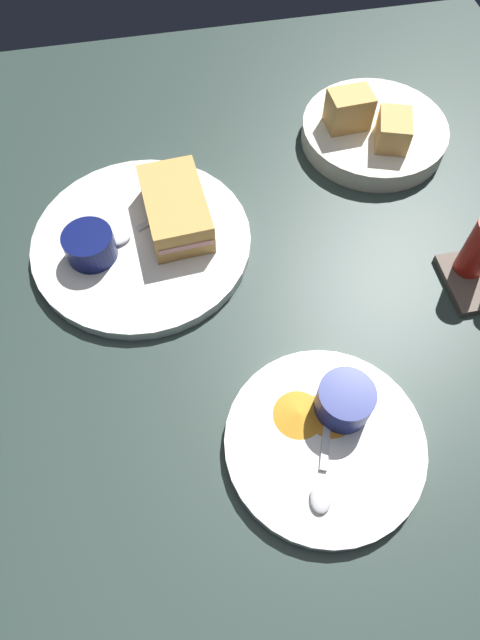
{
  "coord_description": "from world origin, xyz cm",
  "views": [
    {
      "loc": [
        38.01,
        -7.99,
        57.26
      ],
      "look_at": [
        7.33,
        -1.98,
        3.0
      ],
      "focal_mm": 30.14,
      "sensor_mm": 36.0,
      "label": 1
    }
  ],
  "objects_px": {
    "sandwich_half_near": "(176,209)",
    "plate_chips_companion": "(324,443)",
    "ramekin_dark_sauce": "(90,245)",
    "ramekin_light_gravy": "(345,400)",
    "plate_sandwich_main": "(142,242)",
    "spoon_by_gravy_ramekin": "(322,484)",
    "spoon_by_dark_ramekin": "(128,234)",
    "bread_basket_rear": "(373,131)"
  },
  "relations": [
    {
      "from": "sandwich_half_near",
      "to": "spoon_by_dark_ramekin",
      "type": "height_order",
      "value": "sandwich_half_near"
    },
    {
      "from": "plate_chips_companion",
      "to": "bread_basket_rear",
      "type": "bearing_deg",
      "value": 156.05
    },
    {
      "from": "ramekin_dark_sauce",
      "to": "ramekin_light_gravy",
      "type": "height_order",
      "value": "ramekin_light_gravy"
    },
    {
      "from": "spoon_by_dark_ramekin",
      "to": "bread_basket_rear",
      "type": "relative_size",
      "value": 0.44
    },
    {
      "from": "plate_sandwich_main",
      "to": "plate_chips_companion",
      "type": "height_order",
      "value": "same"
    },
    {
      "from": "plate_sandwich_main",
      "to": "spoon_by_gravy_ramekin",
      "type": "distance_m",
      "value": 0.38
    },
    {
      "from": "ramekin_light_gravy",
      "to": "sandwich_half_near",
      "type": "bearing_deg",
      "value": -154.77
    },
    {
      "from": "plate_sandwich_main",
      "to": "ramekin_dark_sauce",
      "type": "bearing_deg",
      "value": -77.14
    },
    {
      "from": "spoon_by_dark_ramekin",
      "to": "spoon_by_gravy_ramekin",
      "type": "relative_size",
      "value": 0.98
    },
    {
      "from": "spoon_by_dark_ramekin",
      "to": "bread_basket_rear",
      "type": "bearing_deg",
      "value": 108.32
    },
    {
      "from": "plate_chips_companion",
      "to": "ramekin_light_gravy",
      "type": "height_order",
      "value": "ramekin_light_gravy"
    },
    {
      "from": "sandwich_half_near",
      "to": "bread_basket_rear",
      "type": "bearing_deg",
      "value": 109.89
    },
    {
      "from": "ramekin_dark_sauce",
      "to": "spoon_by_gravy_ramekin",
      "type": "relative_size",
      "value": 0.65
    },
    {
      "from": "spoon_by_dark_ramekin",
      "to": "spoon_by_gravy_ramekin",
      "type": "xyz_separation_m",
      "value": [
        0.36,
        0.16,
        0.0
      ]
    },
    {
      "from": "spoon_by_dark_ramekin",
      "to": "spoon_by_gravy_ramekin",
      "type": "bearing_deg",
      "value": 24.38
    },
    {
      "from": "plate_sandwich_main",
      "to": "bread_basket_rear",
      "type": "bearing_deg",
      "value": 110.17
    },
    {
      "from": "bread_basket_rear",
      "to": "plate_sandwich_main",
      "type": "bearing_deg",
      "value": -69.83
    },
    {
      "from": "plate_sandwich_main",
      "to": "bread_basket_rear",
      "type": "xyz_separation_m",
      "value": [
        -0.13,
        0.36,
        0.01
      ]
    },
    {
      "from": "spoon_by_dark_ramekin",
      "to": "plate_chips_companion",
      "type": "bearing_deg",
      "value": 29.55
    },
    {
      "from": "ramekin_dark_sauce",
      "to": "plate_chips_companion",
      "type": "relative_size",
      "value": 0.3
    },
    {
      "from": "sandwich_half_near",
      "to": "ramekin_dark_sauce",
      "type": "height_order",
      "value": "sandwich_half_near"
    },
    {
      "from": "plate_chips_companion",
      "to": "bread_basket_rear",
      "type": "xyz_separation_m",
      "value": [
        -0.44,
        0.2,
        0.01
      ]
    },
    {
      "from": "spoon_by_dark_ramekin",
      "to": "ramekin_light_gravy",
      "type": "relative_size",
      "value": 1.58
    },
    {
      "from": "spoon_by_gravy_ramekin",
      "to": "bread_basket_rear",
      "type": "height_order",
      "value": "bread_basket_rear"
    },
    {
      "from": "plate_sandwich_main",
      "to": "spoon_by_gravy_ramekin",
      "type": "bearing_deg",
      "value": 22.72
    },
    {
      "from": "sandwich_half_near",
      "to": "ramekin_dark_sauce",
      "type": "distance_m",
      "value": 0.12
    },
    {
      "from": "plate_sandwich_main",
      "to": "spoon_by_gravy_ramekin",
      "type": "height_order",
      "value": "spoon_by_gravy_ramekin"
    },
    {
      "from": "ramekin_dark_sauce",
      "to": "plate_chips_companion",
      "type": "bearing_deg",
      "value": 37.63
    },
    {
      "from": "plate_sandwich_main",
      "to": "sandwich_half_near",
      "type": "relative_size",
      "value": 2.1
    },
    {
      "from": "plate_sandwich_main",
      "to": "spoon_by_gravy_ramekin",
      "type": "relative_size",
      "value": 2.96
    },
    {
      "from": "spoon_by_gravy_ramekin",
      "to": "bread_basket_rear",
      "type": "distance_m",
      "value": 0.53
    },
    {
      "from": "ramekin_dark_sauce",
      "to": "ramekin_light_gravy",
      "type": "distance_m",
      "value": 0.37
    },
    {
      "from": "bread_basket_rear",
      "to": "spoon_by_gravy_ramekin",
      "type": "bearing_deg",
      "value": -23.64
    },
    {
      "from": "sandwich_half_near",
      "to": "plate_chips_companion",
      "type": "distance_m",
      "value": 0.35
    },
    {
      "from": "plate_chips_companion",
      "to": "ramekin_light_gravy",
      "type": "bearing_deg",
      "value": 140.19
    },
    {
      "from": "plate_sandwich_main",
      "to": "spoon_by_dark_ramekin",
      "type": "height_order",
      "value": "spoon_by_dark_ramekin"
    },
    {
      "from": "plate_sandwich_main",
      "to": "spoon_by_dark_ramekin",
      "type": "xyz_separation_m",
      "value": [
        -0.01,
        -0.02,
        0.01
      ]
    },
    {
      "from": "spoon_by_gravy_ramekin",
      "to": "ramekin_dark_sauce",
      "type": "bearing_deg",
      "value": -148.06
    },
    {
      "from": "bread_basket_rear",
      "to": "plate_chips_companion",
      "type": "bearing_deg",
      "value": -23.95
    },
    {
      "from": "ramekin_dark_sauce",
      "to": "ramekin_light_gravy",
      "type": "xyz_separation_m",
      "value": [
        0.26,
        0.25,
        0.0
      ]
    },
    {
      "from": "plate_sandwich_main",
      "to": "plate_chips_companion",
      "type": "xyz_separation_m",
      "value": [
        0.31,
        0.16,
        0.0
      ]
    },
    {
      "from": "plate_sandwich_main",
      "to": "ramekin_dark_sauce",
      "type": "xyz_separation_m",
      "value": [
        0.01,
        -0.06,
        0.03
      ]
    }
  ]
}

